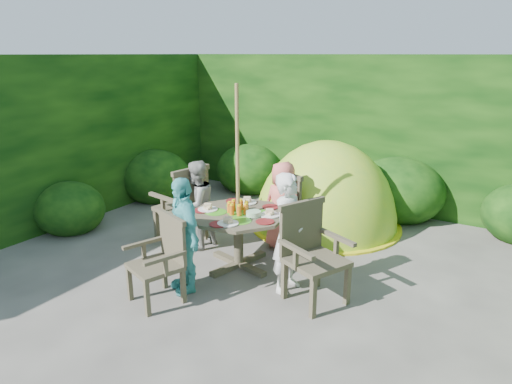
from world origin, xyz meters
The scene contains 13 objects.
ground centered at (0.00, 0.00, 0.00)m, with size 60.00×60.00×0.00m, color #4D4945.
hedge_enclosure centered at (0.00, 1.33, 1.25)m, with size 9.00×9.00×2.50m.
patio_table centered at (-0.53, 0.50, 0.58)m, with size 1.43×1.43×0.83m.
parasol_pole centered at (-0.53, 0.50, 1.10)m, with size 0.04×0.04×2.20m, color olive.
garden_chair_right centered at (0.54, 0.28, 0.54)m, with size 0.73×0.76×1.00m.
garden_chair_left centered at (-1.59, 0.75, 0.55)m, with size 0.65×0.71×1.04m.
garden_chair_back centered at (-0.30, 1.57, 0.52)m, with size 0.73×0.70×0.97m.
garden_chair_front centered at (-0.77, -0.57, 0.47)m, with size 0.65×0.61×0.88m.
child_right centered at (0.25, 0.33, 0.66)m, with size 0.48×0.32×1.33m, color silver.
child_left centered at (-1.31, 0.68, 0.60)m, with size 0.58×0.45×1.19m, color #979792.
child_back centered at (-0.35, 1.28, 0.59)m, with size 0.58×0.38×1.18m, color #E86E60.
child_front centered at (-0.71, -0.28, 0.64)m, with size 0.75×0.31×1.29m, color #51BBBE.
dome_tent centered at (-0.20, 2.35, 0.00)m, with size 2.51×2.51×2.60m.
Camera 1 is at (2.37, -3.72, 2.51)m, focal length 32.00 mm.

